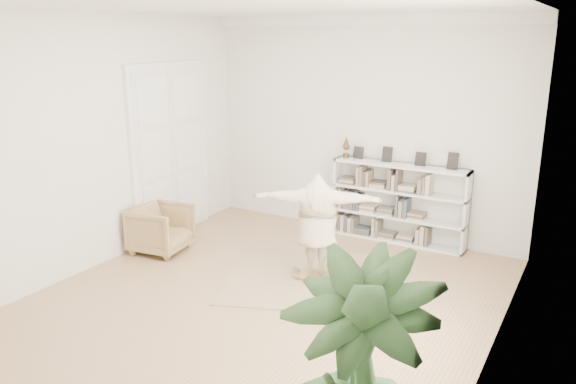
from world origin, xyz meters
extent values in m
plane|color=#96744D|center=(0.00, 0.00, 0.00)|extent=(6.00, 6.00, 0.00)
plane|color=silver|center=(0.00, 3.00, 1.80)|extent=(5.50, 0.00, 5.50)
plane|color=silver|center=(0.00, -3.00, 1.80)|extent=(5.50, 0.00, 5.50)
plane|color=silver|center=(-2.75, 0.00, 1.80)|extent=(0.00, 6.00, 6.00)
plane|color=silver|center=(2.75, 0.00, 1.80)|extent=(0.00, 6.00, 6.00)
plane|color=white|center=(0.00, 0.00, 3.60)|extent=(6.00, 6.00, 0.00)
cube|color=white|center=(0.00, 2.94, 3.51)|extent=(5.50, 0.12, 0.18)
cube|color=white|center=(-2.71, 1.30, 1.40)|extent=(0.08, 1.78, 2.92)
cube|color=silver|center=(-2.69, 0.90, 1.40)|extent=(0.06, 0.78, 2.80)
cube|color=silver|center=(-2.69, 1.70, 1.40)|extent=(0.06, 0.78, 2.80)
cube|color=silver|center=(-0.33, 2.81, 0.65)|extent=(0.04, 0.35, 1.30)
cube|color=silver|center=(1.83, 2.81, 0.65)|extent=(0.04, 0.35, 1.30)
cube|color=silver|center=(0.75, 2.96, 0.65)|extent=(2.20, 0.04, 1.30)
cube|color=silver|center=(0.75, 2.81, 0.02)|extent=(2.20, 0.35, 0.04)
cube|color=silver|center=(0.75, 2.81, 0.43)|extent=(2.20, 0.35, 0.04)
cube|color=silver|center=(0.75, 2.81, 0.86)|extent=(2.20, 0.35, 0.04)
cube|color=silver|center=(0.75, 2.81, 1.28)|extent=(2.20, 0.35, 0.04)
cube|color=black|center=(0.00, 2.85, 1.42)|extent=(0.18, 0.07, 0.24)
cube|color=black|center=(0.50, 2.85, 1.42)|extent=(0.18, 0.07, 0.24)
cube|color=black|center=(1.05, 2.85, 1.42)|extent=(0.18, 0.07, 0.24)
cube|color=black|center=(1.55, 2.85, 1.42)|extent=(0.18, 0.07, 0.24)
imported|color=tan|center=(-2.30, 0.54, 0.37)|extent=(0.92, 0.90, 0.74)
cube|color=tan|center=(0.28, 0.82, 0.01)|extent=(3.06, 2.79, 0.02)
cube|color=brown|center=(0.28, 0.82, 0.07)|extent=(0.54, 0.44, 0.03)
cube|color=brown|center=(0.28, 0.82, 0.04)|extent=(0.31, 0.16, 0.04)
cube|color=brown|center=(0.28, 0.82, 0.04)|extent=(0.31, 0.16, 0.04)
cube|color=brown|center=(0.28, 0.82, 0.07)|extent=(0.19, 0.11, 0.10)
cube|color=brown|center=(0.28, 0.82, 0.07)|extent=(0.19, 0.11, 0.10)
imported|color=beige|center=(0.28, 0.82, 0.84)|extent=(1.81, 1.10, 1.43)
camera|label=1|loc=(3.54, -5.62, 3.28)|focal=35.00mm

